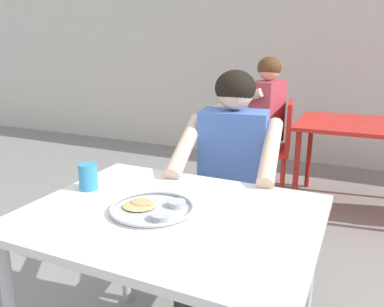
{
  "coord_description": "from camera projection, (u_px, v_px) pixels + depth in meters",
  "views": [
    {
      "loc": [
        0.51,
        -1.13,
        1.33
      ],
      "look_at": [
        -0.12,
        0.24,
        0.9
      ],
      "focal_mm": 35.84,
      "sensor_mm": 36.0,
      "label": 1
    }
  ],
  "objects": [
    {
      "name": "back_wall",
      "position": [
        326.0,
        9.0,
        4.09
      ],
      "size": [
        12.0,
        0.12,
        3.4
      ],
      "primitive_type": "cube",
      "color": "silver",
      "rests_on": "ground"
    },
    {
      "name": "table_foreground",
      "position": [
        171.0,
        232.0,
        1.4
      ],
      "size": [
        1.04,
        0.81,
        0.75
      ],
      "color": "white",
      "rests_on": "ground"
    },
    {
      "name": "thali_tray",
      "position": [
        152.0,
        208.0,
        1.38
      ],
      "size": [
        0.31,
        0.31,
        0.03
      ],
      "color": "#B7BABF",
      "rests_on": "table_foreground"
    },
    {
      "name": "drinking_cup",
      "position": [
        88.0,
        176.0,
        1.58
      ],
      "size": [
        0.08,
        0.08,
        0.11
      ],
      "color": "#338CBF",
      "rests_on": "table_foreground"
    },
    {
      "name": "chair_foreground",
      "position": [
        237.0,
        192.0,
        2.2
      ],
      "size": [
        0.46,
        0.46,
        0.89
      ],
      "color": "#3F3F44",
      "rests_on": "ground"
    },
    {
      "name": "diner_foreground",
      "position": [
        230.0,
        168.0,
        1.93
      ],
      "size": [
        0.55,
        0.59,
        1.21
      ],
      "color": "#2D2D2D",
      "rests_on": "ground"
    },
    {
      "name": "table_background_red",
      "position": [
        351.0,
        133.0,
        3.11
      ],
      "size": [
        0.84,
        0.83,
        0.73
      ],
      "color": "red",
      "rests_on": "ground"
    },
    {
      "name": "chair_red_left",
      "position": [
        277.0,
        142.0,
        3.39
      ],
      "size": [
        0.45,
        0.49,
        0.86
      ],
      "color": "red",
      "rests_on": "ground"
    },
    {
      "name": "patron_background",
      "position": [
        258.0,
        114.0,
        3.41
      ],
      "size": [
        0.6,
        0.56,
        1.24
      ],
      "color": "#333333",
      "rests_on": "ground"
    }
  ]
}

